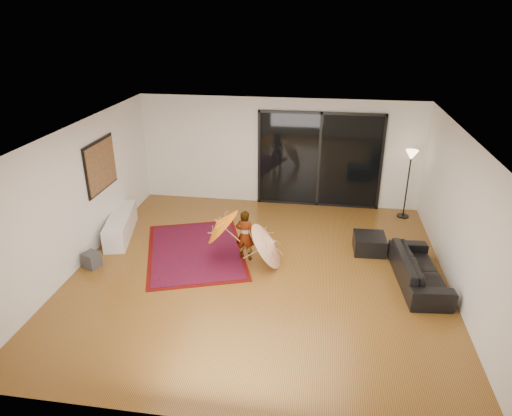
% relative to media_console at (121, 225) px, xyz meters
% --- Properties ---
extents(floor, '(7.00, 7.00, 0.00)m').
position_rel_media_console_xyz_m(floor, '(3.25, -1.09, -0.24)').
color(floor, olive).
rests_on(floor, ground).
extents(ceiling, '(7.00, 7.00, 0.00)m').
position_rel_media_console_xyz_m(ceiling, '(3.25, -1.09, 2.46)').
color(ceiling, white).
rests_on(ceiling, wall_back).
extents(wall_back, '(7.00, 0.00, 7.00)m').
position_rel_media_console_xyz_m(wall_back, '(3.25, 2.41, 1.11)').
color(wall_back, silver).
rests_on(wall_back, floor).
extents(wall_front, '(7.00, 0.00, 7.00)m').
position_rel_media_console_xyz_m(wall_front, '(3.25, -4.59, 1.11)').
color(wall_front, silver).
rests_on(wall_front, floor).
extents(wall_left, '(0.00, 7.00, 7.00)m').
position_rel_media_console_xyz_m(wall_left, '(-0.25, -1.09, 1.11)').
color(wall_left, silver).
rests_on(wall_left, floor).
extents(wall_right, '(0.00, 7.00, 7.00)m').
position_rel_media_console_xyz_m(wall_right, '(6.75, -1.09, 1.11)').
color(wall_right, silver).
rests_on(wall_right, floor).
extents(sliding_door, '(3.06, 0.07, 2.40)m').
position_rel_media_console_xyz_m(sliding_door, '(4.25, 2.37, 0.96)').
color(sliding_door, black).
rests_on(sliding_door, wall_back).
extents(painting, '(0.04, 1.28, 1.08)m').
position_rel_media_console_xyz_m(painting, '(-0.21, -0.09, 1.41)').
color(painting, black).
rests_on(painting, wall_left).
extents(media_console, '(0.83, 1.81, 0.49)m').
position_rel_media_console_xyz_m(media_console, '(0.00, 0.00, 0.00)').
color(media_console, white).
rests_on(media_console, floor).
extents(speaker, '(0.35, 0.35, 0.31)m').
position_rel_media_console_xyz_m(speaker, '(0.00, -1.38, -0.09)').
color(speaker, '#424244').
rests_on(speaker, floor).
extents(persian_rug, '(2.71, 3.18, 0.02)m').
position_rel_media_console_xyz_m(persian_rug, '(1.83, -0.48, -0.23)').
color(persian_rug, '#530A07').
rests_on(persian_rug, floor).
extents(sofa, '(0.91, 1.96, 0.55)m').
position_rel_media_console_xyz_m(sofa, '(6.20, -1.00, 0.03)').
color(sofa, black).
rests_on(sofa, floor).
extents(ottoman, '(0.65, 0.65, 0.36)m').
position_rel_media_console_xyz_m(ottoman, '(5.39, 0.07, -0.06)').
color(ottoman, black).
rests_on(ottoman, floor).
extents(floor_lamp, '(0.29, 0.29, 1.66)m').
position_rel_media_console_xyz_m(floor_lamp, '(6.35, 1.97, 1.07)').
color(floor_lamp, black).
rests_on(floor_lamp, floor).
extents(child, '(0.42, 0.31, 1.05)m').
position_rel_media_console_xyz_m(child, '(2.90, -0.61, 0.28)').
color(child, '#999999').
rests_on(child, floor).
extents(parasol_orange, '(0.71, 0.87, 0.89)m').
position_rel_media_console_xyz_m(parasol_orange, '(2.35, -0.66, 0.49)').
color(parasol_orange, orange).
rests_on(parasol_orange, child).
extents(parasol_white, '(0.71, 0.97, 0.99)m').
position_rel_media_console_xyz_m(parasol_white, '(3.50, -0.76, 0.26)').
color(parasol_white, silver).
rests_on(parasol_white, floor).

